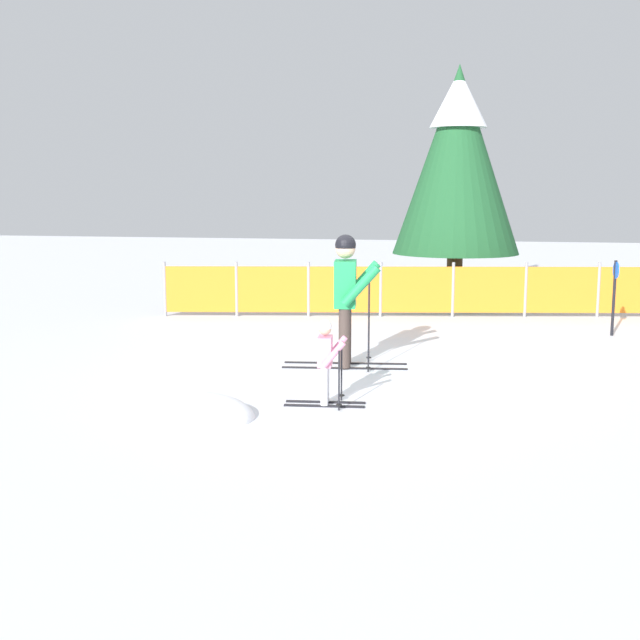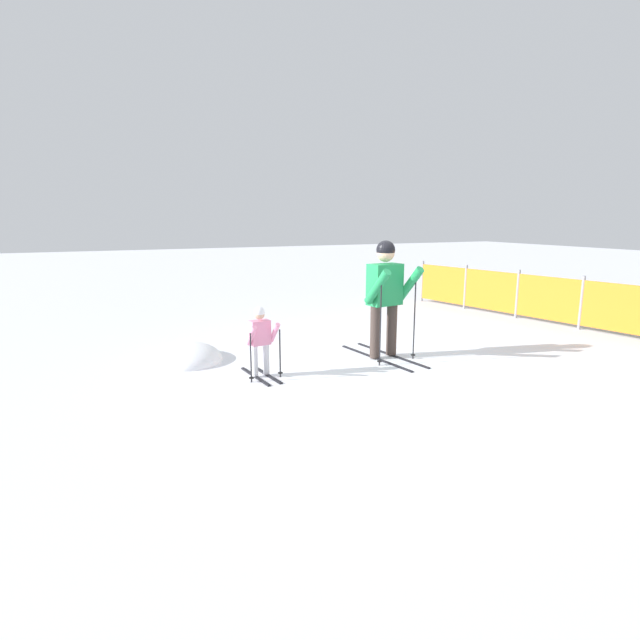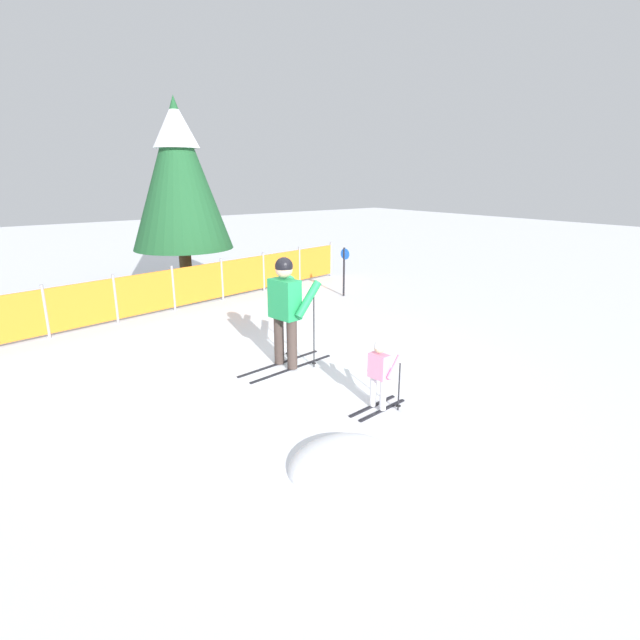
% 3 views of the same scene
% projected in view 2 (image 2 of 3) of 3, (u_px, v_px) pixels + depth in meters
% --- Properties ---
extents(ground_plane, '(60.00, 60.00, 0.00)m').
position_uv_depth(ground_plane, '(375.00, 360.00, 7.70)').
color(ground_plane, white).
extents(skier_adult, '(1.75, 0.82, 1.82)m').
position_uv_depth(skier_adult, '(386.00, 289.00, 7.62)').
color(skier_adult, black).
rests_on(skier_adult, ground_plane).
extents(skier_child, '(0.93, 0.50, 0.98)m').
position_uv_depth(skier_child, '(260.00, 337.00, 6.78)').
color(skier_child, black).
rests_on(skier_child, ground_plane).
extents(safety_fence, '(9.64, 1.86, 1.06)m').
position_uv_depth(safety_fence, '(619.00, 308.00, 9.15)').
color(safety_fence, gray).
rests_on(safety_fence, ground_plane).
extents(snow_mound, '(1.27, 1.08, 0.51)m').
position_uv_depth(snow_mound, '(187.00, 360.00, 7.70)').
color(snow_mound, white).
rests_on(snow_mound, ground_plane).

